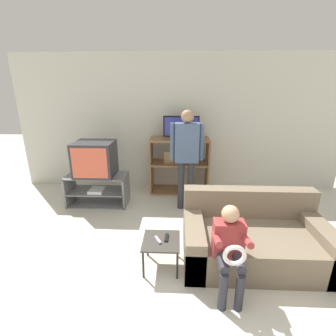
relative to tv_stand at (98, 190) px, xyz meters
name	(u,v)px	position (x,y,z in m)	size (l,w,h in m)	color
wall_back	(179,124)	(1.42, 0.92, 1.03)	(6.40, 0.06, 2.60)	beige
tv_stand	(98,190)	(0.00, 0.00, 0.00)	(1.04, 0.49, 0.54)	slate
television_main	(95,159)	(-0.01, 0.01, 0.56)	(0.66, 0.55, 0.58)	#2D2D33
media_shelf	(179,165)	(1.43, 0.61, 0.28)	(1.12, 0.48, 1.07)	#8E6642
television_flat	(181,128)	(1.46, 0.58, 1.00)	(0.66, 0.20, 0.42)	black
snack_table	(161,244)	(1.23, -1.57, 0.04)	(0.42, 0.42, 0.35)	#38332D
remote_control_black	(167,238)	(1.29, -1.53, 0.10)	(0.04, 0.14, 0.02)	black
remote_control_white	(158,240)	(1.19, -1.58, 0.10)	(0.04, 0.14, 0.02)	gray
couch	(253,238)	(2.33, -1.34, -0.01)	(1.67, 0.97, 0.76)	#756651
person_standing_adult	(187,151)	(1.54, -0.10, 0.74)	(0.53, 0.20, 1.66)	#2D2D33
person_seated_child	(230,245)	(1.91, -1.89, 0.27)	(0.33, 0.43, 0.92)	#2D2D38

